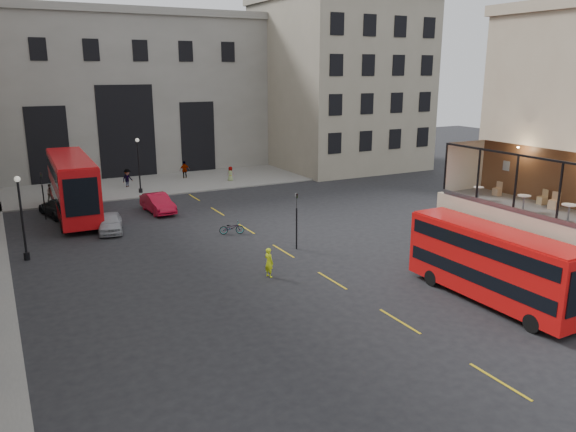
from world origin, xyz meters
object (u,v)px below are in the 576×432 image
bus_far (72,184)px  bicycle (232,228)px  traffic_light_far (43,190)px  pedestrian_b (127,179)px  cafe_table_far (478,191)px  car_c (60,207)px  cafe_chair_c (542,200)px  traffic_light_near (297,214)px  bus_near (492,262)px  car_a (110,223)px  car_b (158,203)px  pedestrian_a (51,193)px  cafe_table_mid (524,201)px  cafe_table_near (569,210)px  pedestrian_d (230,174)px  cafe_chair_b (554,204)px  cafe_chair_d (497,191)px  street_lamp_a (23,223)px  cyclist (269,262)px  street_lamp_b (139,169)px

bus_far → bicycle: 14.13m
traffic_light_far → pedestrian_b: (8.52, 9.26, -1.46)m
pedestrian_b → cafe_table_far: 36.75m
car_c → cafe_chair_c: size_ratio=6.40×
traffic_light_near → cafe_table_far: (6.36, -9.28, 2.64)m
bus_near → car_a: size_ratio=2.38×
bus_far → car_b: 6.82m
pedestrian_a → cafe_table_mid: 39.62m
cafe_table_mid → cafe_chair_c: 2.19m
pedestrian_a → cafe_table_near: (19.42, -36.80, 4.32)m
pedestrian_d → cafe_table_mid: bearing=140.2°
cafe_table_mid → cafe_table_far: bearing=90.2°
traffic_light_far → cafe_chair_b: (22.13, -28.72, 2.44)m
traffic_light_near → cafe_table_far: size_ratio=5.42×
traffic_light_near → bus_near: 13.09m
car_a → cafe_table_mid: (16.47, -22.28, 4.45)m
cafe_table_far → cafe_chair_d: cafe_chair_d is taller
car_c → pedestrian_b: 11.40m
cafe_table_far → bus_far: bearing=126.1°
pedestrian_d → cafe_table_far: (1.44, -32.85, 4.25)m
traffic_light_far → bicycle: (11.55, -10.71, -1.96)m
car_a → cafe_chair_d: bearing=-35.0°
bus_near → pedestrian_a: bearing=116.9°
car_c → pedestrian_a: size_ratio=3.03×
pedestrian_a → pedestrian_b: (7.46, 3.22, 0.12)m
cafe_table_mid → cafe_chair_b: 1.83m
pedestrian_b → cafe_table_mid: bearing=-104.3°
car_a → cafe_table_far: cafe_table_far is taller
street_lamp_a → pedestrian_a: (3.06, 16.04, -1.55)m
cyclist → car_b: bearing=-10.8°
car_b → pedestrian_b: pedestrian_b is taller
street_lamp_b → bus_far: bearing=-136.9°
street_lamp_b → pedestrian_a: (-7.94, 0.04, -1.55)m
pedestrian_a → car_c: bearing=-105.2°
car_c → cafe_table_far: 32.47m
car_a → cafe_chair_b: cafe_chair_b is taller
bicycle → cafe_chair_d: bearing=-127.3°
traffic_light_far → cyclist: size_ratio=2.20×
car_b → cafe_chair_d: 27.14m
traffic_light_near → cyclist: 5.62m
street_lamp_b → cafe_table_far: (11.36, -31.28, 2.67)m
cafe_table_near → pedestrian_b: bearing=106.6°
pedestrian_a → pedestrian_b: bearing=7.1°
bus_far → cafe_chair_c: (20.27, -27.39, 2.08)m
pedestrian_b → cafe_table_far: bearing=-102.9°
bicycle → cafe_chair_d: size_ratio=2.27×
bus_near → traffic_light_far: bearing=123.2°
bus_near → cafe_table_far: 4.56m
traffic_light_far → cafe_chair_c: size_ratio=4.73×
cafe_table_near → cafe_table_mid: 2.47m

